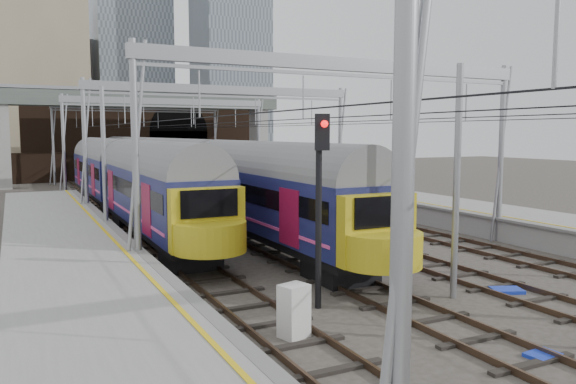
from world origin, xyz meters
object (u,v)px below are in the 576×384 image
train_second (125,178)px  relay_cabinet (294,311)px  train_main (151,166)px  signal_near_left (320,189)px

train_second → relay_cabinet: train_second is taller
train_main → relay_cabinet: 32.89m
train_main → train_second: train_second is taller
signal_near_left → relay_cabinet: signal_near_left is taller
train_main → signal_near_left: (-2.17, -30.94, 1.00)m
train_second → relay_cabinet: (0.18, -21.37, -1.75)m
relay_cabinet → signal_near_left: bearing=29.2°
signal_near_left → train_second: bearing=113.3°
train_second → train_main: bearing=70.4°
train_second → signal_near_left: bearing=-84.7°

